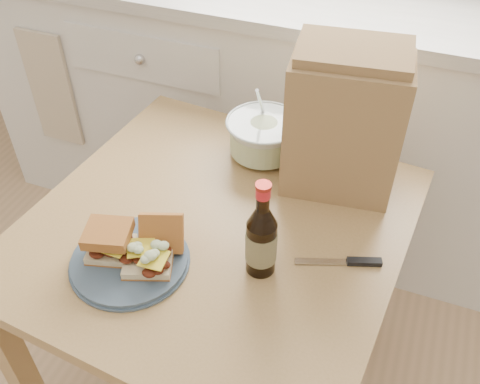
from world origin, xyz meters
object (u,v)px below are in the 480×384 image
(dining_table, at_px, (216,253))
(plate, at_px, (130,261))
(paper_bag, at_px, (343,126))
(beer_bottle, at_px, (261,239))
(coleslaw_bowl, at_px, (263,138))

(dining_table, relative_size, plate, 3.65)
(plate, xyz_separation_m, paper_bag, (0.35, 0.42, 0.16))
(beer_bottle, bearing_deg, dining_table, 145.15)
(dining_table, height_order, coleslaw_bowl, coleslaw_bowl)
(paper_bag, bearing_deg, plate, -136.92)
(dining_table, bearing_deg, beer_bottle, -26.53)
(coleslaw_bowl, height_order, beer_bottle, beer_bottle)
(coleslaw_bowl, relative_size, beer_bottle, 0.85)
(dining_table, height_order, beer_bottle, beer_bottle)
(dining_table, xyz_separation_m, paper_bag, (0.22, 0.24, 0.27))
(coleslaw_bowl, height_order, paper_bag, paper_bag)
(coleslaw_bowl, xyz_separation_m, beer_bottle, (0.13, -0.38, 0.04))
(dining_table, distance_m, beer_bottle, 0.25)
(plate, distance_m, coleslaw_bowl, 0.49)
(plate, height_order, coleslaw_bowl, coleslaw_bowl)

